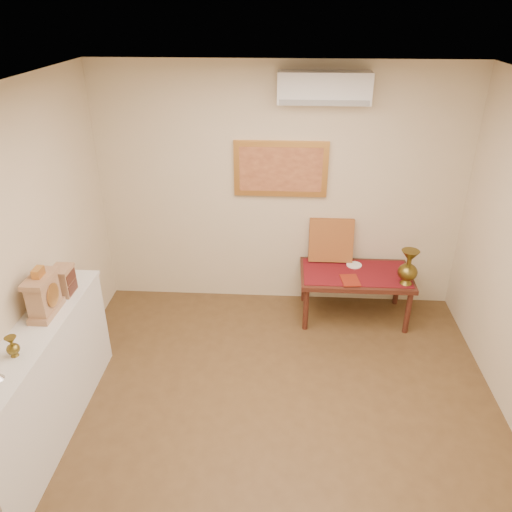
# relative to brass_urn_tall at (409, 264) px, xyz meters

# --- Properties ---
(floor) EXTENTS (4.50, 4.50, 0.00)m
(floor) POSITION_rel_brass_urn_tall_xyz_m (-1.35, -1.68, -0.79)
(floor) COLOR brown
(floor) RESTS_ON ground
(ceiling) EXTENTS (4.50, 4.50, 0.00)m
(ceiling) POSITION_rel_brass_urn_tall_xyz_m (-1.35, -1.68, 1.91)
(ceiling) COLOR silver
(ceiling) RESTS_ON ground
(wall_back) EXTENTS (4.00, 0.02, 2.70)m
(wall_back) POSITION_rel_brass_urn_tall_xyz_m (-1.35, 0.57, 0.56)
(wall_back) COLOR beige
(wall_back) RESTS_ON ground
(brass_urn_small) EXTENTS (0.09, 0.09, 0.21)m
(brass_urn_small) POSITION_rel_brass_urn_tall_xyz_m (-3.16, -1.92, 0.29)
(brass_urn_small) COLOR brown
(brass_urn_small) RESTS_ON display_ledge
(table_cloth) EXTENTS (1.14, 0.59, 0.01)m
(table_cloth) POSITION_rel_brass_urn_tall_xyz_m (-0.50, 0.20, -0.23)
(table_cloth) COLOR maroon
(table_cloth) RESTS_ON low_table
(brass_urn_tall) EXTENTS (0.21, 0.21, 0.46)m
(brass_urn_tall) POSITION_rel_brass_urn_tall_xyz_m (0.00, 0.00, 0.00)
(brass_urn_tall) COLOR brown
(brass_urn_tall) RESTS_ON table_cloth
(plate) EXTENTS (0.17, 0.17, 0.01)m
(plate) POSITION_rel_brass_urn_tall_xyz_m (-0.50, 0.36, -0.22)
(plate) COLOR white
(plate) RESTS_ON table_cloth
(menu) EXTENTS (0.21, 0.27, 0.01)m
(menu) POSITION_rel_brass_urn_tall_xyz_m (-0.58, 0.01, -0.22)
(menu) COLOR maroon
(menu) RESTS_ON table_cloth
(cushion) EXTENTS (0.49, 0.20, 0.50)m
(cushion) POSITION_rel_brass_urn_tall_xyz_m (-0.76, 0.49, 0.01)
(cushion) COLOR maroon
(cushion) RESTS_ON table_cloth
(display_ledge) EXTENTS (0.37, 2.02, 0.98)m
(display_ledge) POSITION_rel_brass_urn_tall_xyz_m (-3.17, -1.68, -0.30)
(display_ledge) COLOR silver
(display_ledge) RESTS_ON floor
(mantel_clock) EXTENTS (0.17, 0.36, 0.41)m
(mantel_clock) POSITION_rel_brass_urn_tall_xyz_m (-3.16, -1.39, 0.37)
(mantel_clock) COLOR #A77B56
(mantel_clock) RESTS_ON display_ledge
(wooden_chest) EXTENTS (0.16, 0.21, 0.24)m
(wooden_chest) POSITION_rel_brass_urn_tall_xyz_m (-3.14, -1.08, 0.31)
(wooden_chest) COLOR #A77B56
(wooden_chest) RESTS_ON display_ledge
(low_table) EXTENTS (1.20, 0.70, 0.55)m
(low_table) POSITION_rel_brass_urn_tall_xyz_m (-0.50, 0.20, -0.30)
(low_table) COLOR #481F15
(low_table) RESTS_ON floor
(painting) EXTENTS (1.00, 0.06, 0.60)m
(painting) POSITION_rel_brass_urn_tall_xyz_m (-1.35, 0.54, 0.81)
(painting) COLOR gold
(painting) RESTS_ON wall_back
(ac_unit) EXTENTS (0.90, 0.25, 0.30)m
(ac_unit) POSITION_rel_brass_urn_tall_xyz_m (-0.95, 0.44, 1.66)
(ac_unit) COLOR silver
(ac_unit) RESTS_ON wall_back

